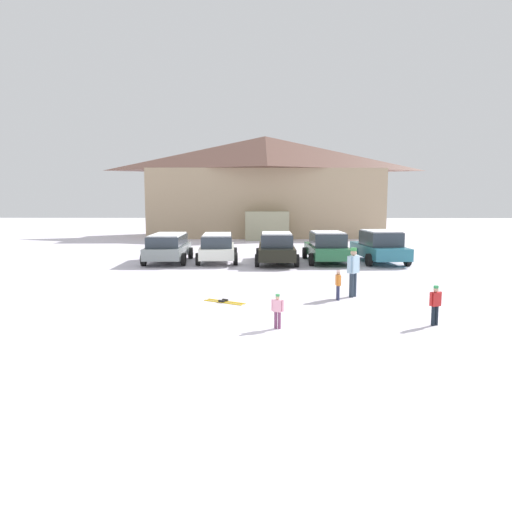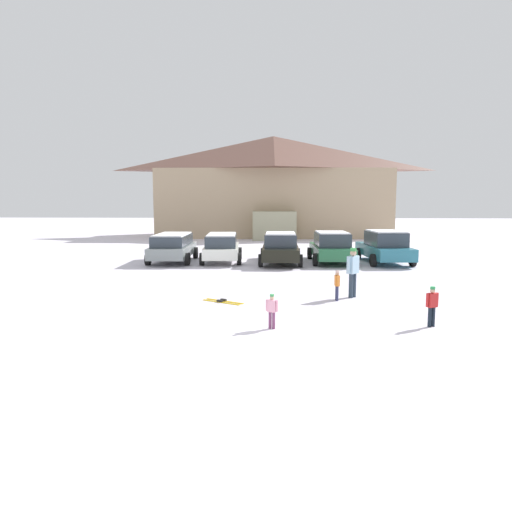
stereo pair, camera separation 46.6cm
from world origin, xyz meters
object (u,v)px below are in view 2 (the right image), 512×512
(parked_grey_wagon, at_px, (173,246))
(parked_teal_hatchback, at_px, (384,247))
(parked_green_coupe, at_px, (331,247))
(skier_child_in_pink_snowsuit, at_px, (272,309))
(skier_child_in_orange_jacket, at_px, (337,284))
(skier_adult_in_blue_parka, at_px, (353,270))
(parked_black_sedan, at_px, (280,248))
(skier_child_in_red_jacket, at_px, (432,304))
(ski_lodge, at_px, (273,186))
(pair_of_skis, at_px, (223,301))
(parked_white_suv, at_px, (222,246))

(parked_grey_wagon, relative_size, parked_teal_hatchback, 0.96)
(parked_grey_wagon, bearing_deg, parked_green_coupe, 1.14)
(parked_green_coupe, bearing_deg, parked_teal_hatchback, -1.23)
(parked_green_coupe, distance_m, skier_child_in_pink_snowsuit, 13.22)
(skier_child_in_orange_jacket, bearing_deg, skier_adult_in_blue_parka, 42.07)
(skier_child_in_orange_jacket, bearing_deg, parked_black_sedan, 101.48)
(parked_black_sedan, relative_size, skier_child_in_orange_jacket, 4.83)
(skier_adult_in_blue_parka, relative_size, skier_child_in_red_jacket, 1.59)
(parked_black_sedan, distance_m, skier_child_in_pink_snowsuit, 12.40)
(parked_black_sedan, xyz_separation_m, skier_adult_in_blue_parka, (2.40, -8.43, 0.12))
(ski_lodge, bearing_deg, parked_grey_wagon, -105.10)
(parked_grey_wagon, bearing_deg, skier_child_in_red_jacket, -52.03)
(ski_lodge, xyz_separation_m, pair_of_skis, (-1.22, -28.59, -4.65))
(parked_black_sedan, bearing_deg, parked_teal_hatchback, 4.53)
(parked_teal_hatchback, height_order, skier_adult_in_blue_parka, parked_teal_hatchback)
(ski_lodge, height_order, parked_black_sedan, ski_lodge)
(parked_teal_hatchback, relative_size, skier_child_in_red_jacket, 4.67)
(skier_child_in_orange_jacket, bearing_deg, parked_grey_wagon, 129.19)
(parked_grey_wagon, relative_size, parked_white_suv, 1.05)
(skier_child_in_red_jacket, bearing_deg, parked_teal_hatchback, 82.69)
(skier_adult_in_blue_parka, bearing_deg, ski_lodge, 96.30)
(skier_adult_in_blue_parka, height_order, pair_of_skis, skier_adult_in_blue_parka)
(parked_white_suv, height_order, skier_child_in_pink_snowsuit, parked_white_suv)
(parked_white_suv, distance_m, parked_green_coupe, 5.83)
(parked_teal_hatchback, bearing_deg, parked_white_suv, -180.00)
(parked_green_coupe, bearing_deg, parked_white_suv, -179.41)
(parked_black_sedan, distance_m, skier_adult_in_blue_parka, 8.77)
(parked_grey_wagon, height_order, skier_child_in_red_jacket, parked_grey_wagon)
(ski_lodge, xyz_separation_m, skier_child_in_pink_snowsuit, (0.41, -31.61, -4.16))
(parked_white_suv, xyz_separation_m, skier_child_in_pink_snowsuit, (2.89, -12.82, -0.32))
(parked_black_sedan, relative_size, skier_adult_in_blue_parka, 2.86)
(ski_lodge, distance_m, parked_grey_wagon, 19.94)
(parked_teal_hatchback, xyz_separation_m, skier_child_in_pink_snowsuit, (-5.69, -12.83, -0.35))
(parked_black_sedan, height_order, skier_child_in_pink_snowsuit, parked_black_sedan)
(skier_child_in_red_jacket, bearing_deg, parked_green_coupe, 95.32)
(parked_grey_wagon, bearing_deg, ski_lodge, 74.90)
(skier_child_in_red_jacket, bearing_deg, skier_child_in_orange_jacket, 123.97)
(skier_child_in_orange_jacket, xyz_separation_m, skier_child_in_pink_snowsuit, (-2.06, -3.43, -0.05))
(parked_teal_hatchback, bearing_deg, pair_of_skis, -126.78)
(parked_teal_hatchback, distance_m, skier_child_in_pink_snowsuit, 14.04)
(ski_lodge, bearing_deg, pair_of_skis, -92.45)
(skier_adult_in_blue_parka, bearing_deg, parked_grey_wagon, 132.94)
(parked_black_sedan, xyz_separation_m, parked_teal_hatchback, (5.45, 0.43, 0.04))
(parked_black_sedan, bearing_deg, skier_child_in_red_jacket, -72.15)
(parked_black_sedan, relative_size, skier_child_in_pink_snowsuit, 5.35)
(parked_teal_hatchback, xyz_separation_m, skier_adult_in_blue_parka, (-3.05, -8.87, 0.09))
(ski_lodge, height_order, parked_white_suv, ski_lodge)
(skier_child_in_pink_snowsuit, bearing_deg, pair_of_skis, 118.38)
(skier_child_in_red_jacket, xyz_separation_m, skier_child_in_pink_snowsuit, (-4.10, -0.41, -0.09))
(ski_lodge, relative_size, parked_black_sedan, 4.51)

